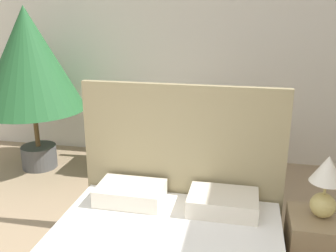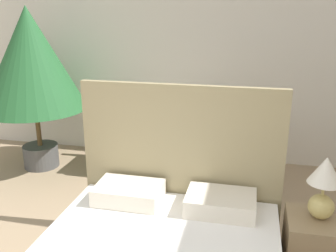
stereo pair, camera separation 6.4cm
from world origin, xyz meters
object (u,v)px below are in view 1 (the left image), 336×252
object	(u,v)px
table_lamp	(326,182)
nightstand	(320,247)
armchair_near_window_left	(121,149)
side_table	(159,154)
potted_palm	(29,62)
armchair_near_window_right	(199,155)

from	to	relation	value
table_lamp	nightstand	bearing A→B (deg)	-55.00
armchair_near_window_left	side_table	size ratio (longest dim) A/B	1.80
potted_palm	side_table	xyz separation A→B (m)	(1.55, 0.20, -1.13)
armchair_near_window_right	side_table	world-z (taller)	armchair_near_window_right
nightstand	side_table	bearing A→B (deg)	134.59
armchair_near_window_right	side_table	xyz separation A→B (m)	(-0.50, 0.00, -0.03)
potted_palm	side_table	size ratio (longest dim) A/B	4.35
armchair_near_window_left	nightstand	xyz separation A→B (m)	(2.15, -1.66, -0.01)
armchair_near_window_left	table_lamp	bearing A→B (deg)	-37.51
potted_palm	armchair_near_window_right	bearing A→B (deg)	5.53
nightstand	side_table	distance (m)	2.34
armchair_near_window_left	armchair_near_window_right	world-z (taller)	same
armchair_near_window_right	potted_palm	world-z (taller)	potted_palm
armchair_near_window_right	nightstand	bearing A→B (deg)	-56.40
nightstand	table_lamp	size ratio (longest dim) A/B	1.06
potted_palm	table_lamp	size ratio (longest dim) A/B	4.21
armchair_near_window_left	potted_palm	xyz separation A→B (m)	(-1.05, -0.20, 1.11)
side_table	armchair_near_window_right	bearing A→B (deg)	-0.36
nightstand	armchair_near_window_left	bearing A→B (deg)	142.23
armchair_near_window_right	nightstand	distance (m)	2.02
potted_palm	side_table	distance (m)	1.93
armchair_near_window_right	side_table	size ratio (longest dim) A/B	1.80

